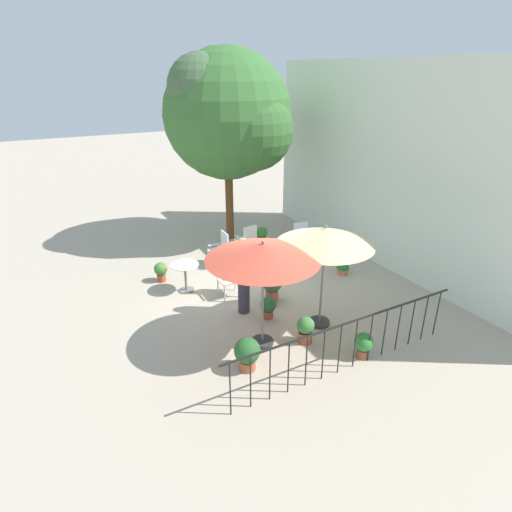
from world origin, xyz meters
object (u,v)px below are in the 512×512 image
potted_plant_5 (343,261)px  potted_plant_1 (247,353)px  potted_plant_6 (262,235)px  potted_plant_7 (363,344)px  patio_chair_2 (247,238)px  standing_person (244,275)px  shade_tree (229,114)px  patio_chair_1 (301,237)px  potted_plant_3 (305,329)px  patio_umbrella_1 (263,253)px  potted_plant_0 (268,306)px  potted_plant_2 (161,271)px  patio_chair_0 (221,247)px  cafe_table_0 (185,273)px  patio_chair_3 (228,275)px  potted_plant_4 (272,284)px  patio_umbrella_0 (325,237)px

potted_plant_5 → potted_plant_1: bearing=-60.8°
potted_plant_1 → potted_plant_6: potted_plant_1 is taller
potted_plant_1 → potted_plant_7: size_ratio=1.23×
patio_chair_2 → standing_person: size_ratio=0.55×
potted_plant_7 → shade_tree: bearing=175.8°
shade_tree → potted_plant_7: shade_tree is taller
patio_chair_1 → potted_plant_3: bearing=-33.0°
patio_umbrella_1 → potted_plant_0: bearing=142.9°
shade_tree → potted_plant_2: size_ratio=10.94×
potted_plant_1 → potted_plant_3: (-0.19, 1.39, -0.05)m
patio_chair_0 → potted_plant_1: patio_chair_0 is taller
shade_tree → cafe_table_0: shade_tree is taller
patio_chair_0 → potted_plant_5: size_ratio=1.33×
shade_tree → potted_plant_5: bearing=21.0°
potted_plant_0 → potted_plant_3: size_ratio=0.90×
cafe_table_0 → potted_plant_6: bearing=119.6°
patio_chair_2 → patio_chair_3: 2.31m
patio_chair_2 → potted_plant_3: (4.29, -0.94, -0.25)m
patio_chair_0 → potted_plant_6: (-0.80, 1.73, -0.23)m
shade_tree → potted_plant_0: (4.68, -1.37, -3.52)m
patio_umbrella_1 → potted_plant_4: 2.33m
cafe_table_0 → patio_chair_2: patio_chair_2 is taller
potted_plant_0 → potted_plant_5: bearing=108.3°
patio_chair_2 → potted_plant_7: bearing=-2.9°
cafe_table_0 → potted_plant_5: (1.10, 3.96, -0.12)m
potted_plant_3 → cafe_table_0: bearing=-156.9°
patio_umbrella_0 → standing_person: (-1.22, -1.18, -1.07)m
potted_plant_1 → patio_chair_1: bearing=135.6°
cafe_table_0 → potted_plant_3: (3.15, 1.35, -0.19)m
patio_chair_3 → potted_plant_3: size_ratio=1.68×
shade_tree → patio_chair_2: bearing=-8.8°
patio_chair_1 → patio_chair_2: bearing=-114.5°
cafe_table_0 → potted_plant_1: (3.34, -0.04, -0.14)m
shade_tree → potted_plant_5: (3.75, 1.44, -3.43)m
cafe_table_0 → standing_person: size_ratio=0.40×
patio_chair_2 → potted_plant_7: patio_chair_2 is taller
shade_tree → potted_plant_3: bearing=-11.4°
patio_chair_0 → patio_chair_2: bearing=101.2°
potted_plant_4 → potted_plant_7: (2.67, 0.41, -0.13)m
potted_plant_6 → shade_tree: bearing=-146.2°
patio_chair_2 → potted_plant_1: patio_chair_2 is taller
patio_umbrella_0 → cafe_table_0: 3.71m
patio_chair_1 → shade_tree: bearing=-151.0°
shade_tree → patio_chair_3: 4.95m
potted_plant_3 → potted_plant_0: bearing=-170.0°
patio_chair_0 → patio_chair_3: patio_chair_3 is taller
cafe_table_0 → potted_plant_7: size_ratio=1.38×
potted_plant_1 → potted_plant_7: potted_plant_1 is taller
potted_plant_7 → potted_plant_4: bearing=-171.2°
standing_person → patio_chair_1: bearing=125.0°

